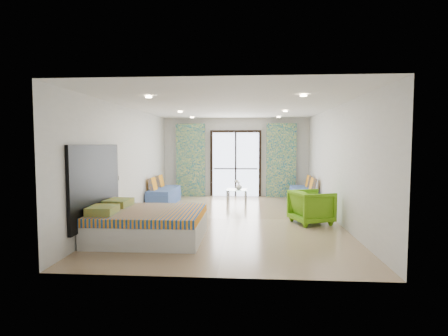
# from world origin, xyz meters

# --- Properties ---
(floor) EXTENTS (5.00, 7.50, 0.01)m
(floor) POSITION_xyz_m (0.00, 0.00, 0.00)
(floor) COLOR #967959
(floor) RESTS_ON ground
(ceiling) EXTENTS (5.00, 7.50, 0.01)m
(ceiling) POSITION_xyz_m (0.00, 0.00, 2.70)
(ceiling) COLOR silver
(ceiling) RESTS_ON ground
(wall_back) EXTENTS (5.00, 0.01, 2.70)m
(wall_back) POSITION_xyz_m (0.00, 3.75, 1.35)
(wall_back) COLOR silver
(wall_back) RESTS_ON ground
(wall_front) EXTENTS (5.00, 0.01, 2.70)m
(wall_front) POSITION_xyz_m (0.00, -3.75, 1.35)
(wall_front) COLOR silver
(wall_front) RESTS_ON ground
(wall_left) EXTENTS (0.01, 7.50, 2.70)m
(wall_left) POSITION_xyz_m (-2.50, 0.00, 1.35)
(wall_left) COLOR silver
(wall_left) RESTS_ON ground
(wall_right) EXTENTS (0.01, 7.50, 2.70)m
(wall_right) POSITION_xyz_m (2.50, 0.00, 1.35)
(wall_right) COLOR silver
(wall_right) RESTS_ON ground
(balcony_door) EXTENTS (1.76, 0.08, 2.28)m
(balcony_door) POSITION_xyz_m (0.00, 3.72, 1.26)
(balcony_door) COLOR black
(balcony_door) RESTS_ON floor
(balcony_rail) EXTENTS (1.52, 0.03, 0.04)m
(balcony_rail) POSITION_xyz_m (0.00, 3.73, 0.95)
(balcony_rail) COLOR #595451
(balcony_rail) RESTS_ON balcony_door
(curtain_left) EXTENTS (1.00, 0.10, 2.50)m
(curtain_left) POSITION_xyz_m (-1.55, 3.57, 1.25)
(curtain_left) COLOR white
(curtain_left) RESTS_ON floor
(curtain_right) EXTENTS (1.00, 0.10, 2.50)m
(curtain_right) POSITION_xyz_m (1.55, 3.57, 1.25)
(curtain_right) COLOR white
(curtain_right) RESTS_ON floor
(downlight_a) EXTENTS (0.12, 0.12, 0.02)m
(downlight_a) POSITION_xyz_m (-1.40, -2.00, 2.67)
(downlight_a) COLOR #FFE0B2
(downlight_a) RESTS_ON ceiling
(downlight_b) EXTENTS (0.12, 0.12, 0.02)m
(downlight_b) POSITION_xyz_m (1.40, -2.00, 2.67)
(downlight_b) COLOR #FFE0B2
(downlight_b) RESTS_ON ceiling
(downlight_c) EXTENTS (0.12, 0.12, 0.02)m
(downlight_c) POSITION_xyz_m (-1.40, 1.00, 2.67)
(downlight_c) COLOR #FFE0B2
(downlight_c) RESTS_ON ceiling
(downlight_d) EXTENTS (0.12, 0.12, 0.02)m
(downlight_d) POSITION_xyz_m (1.40, 1.00, 2.67)
(downlight_d) COLOR #FFE0B2
(downlight_d) RESTS_ON ceiling
(downlight_e) EXTENTS (0.12, 0.12, 0.02)m
(downlight_e) POSITION_xyz_m (-1.40, 3.00, 2.67)
(downlight_e) COLOR #FFE0B2
(downlight_e) RESTS_ON ceiling
(downlight_f) EXTENTS (0.12, 0.12, 0.02)m
(downlight_f) POSITION_xyz_m (1.40, 3.00, 2.67)
(downlight_f) COLOR #FFE0B2
(downlight_f) RESTS_ON ceiling
(headboard) EXTENTS (0.06, 2.10, 1.50)m
(headboard) POSITION_xyz_m (-2.46, -1.94, 1.05)
(headboard) COLOR black
(headboard) RESTS_ON floor
(switch_plate) EXTENTS (0.02, 0.10, 0.10)m
(switch_plate) POSITION_xyz_m (-2.47, -0.69, 1.05)
(switch_plate) COLOR silver
(switch_plate) RESTS_ON wall_left
(bed) EXTENTS (2.03, 1.66, 0.70)m
(bed) POSITION_xyz_m (-1.48, -1.94, 0.29)
(bed) COLOR silver
(bed) RESTS_ON floor
(daybed_left) EXTENTS (0.69, 1.71, 0.84)m
(daybed_left) POSITION_xyz_m (-2.12, 1.98, 0.26)
(daybed_left) COLOR #415D9B
(daybed_left) RESTS_ON floor
(daybed_right) EXTENTS (0.68, 1.69, 0.83)m
(daybed_right) POSITION_xyz_m (2.12, 2.32, 0.26)
(daybed_right) COLOR #415D9B
(daybed_right) RESTS_ON floor
(coffee_table) EXTENTS (0.65, 0.65, 0.72)m
(coffee_table) POSITION_xyz_m (0.09, 2.31, 0.37)
(coffee_table) COLOR silver
(coffee_table) RESTS_ON floor
(vase) EXTENTS (0.25, 0.26, 0.20)m
(vase) POSITION_xyz_m (0.15, 2.25, 0.51)
(vase) COLOR white
(vase) RESTS_ON coffee_table
(armchair) EXTENTS (1.00, 1.03, 0.84)m
(armchair) POSITION_xyz_m (1.87, -0.37, 0.42)
(armchair) COLOR #62A415
(armchair) RESTS_ON floor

